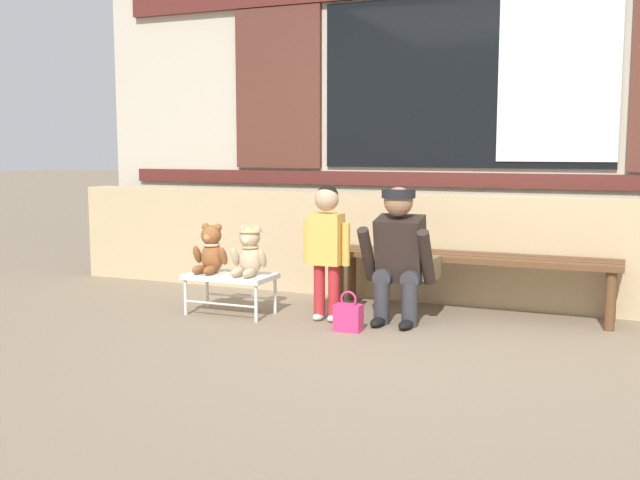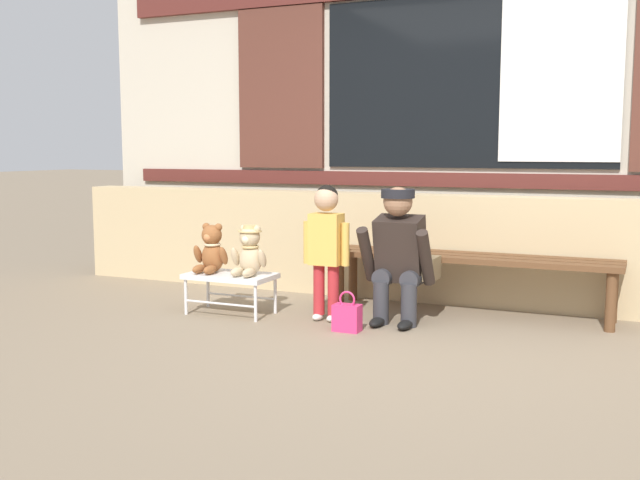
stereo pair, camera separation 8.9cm
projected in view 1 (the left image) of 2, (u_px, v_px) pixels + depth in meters
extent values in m
plane|color=#84725B|center=(394.00, 345.00, 4.58)|extent=(60.00, 60.00, 0.00)
cube|color=tan|center=(448.00, 249.00, 5.83)|extent=(6.86, 0.25, 0.85)
cube|color=beige|center=(466.00, 79.00, 6.14)|extent=(7.00, 0.20, 3.56)
cube|color=#56231E|center=(461.00, 180.00, 6.13)|extent=(6.44, 0.04, 0.12)
cube|color=black|center=(463.00, 82.00, 6.04)|extent=(2.40, 0.03, 1.40)
cube|color=silver|center=(558.00, 78.00, 5.74)|extent=(0.92, 0.02, 1.29)
cube|color=#562D23|center=(278.00, 88.00, 6.68)|extent=(0.84, 0.05, 1.43)
cube|color=brown|center=(466.00, 260.00, 5.27)|extent=(2.10, 0.11, 0.04)
cube|color=brown|center=(470.00, 257.00, 5.40)|extent=(2.10, 0.11, 0.04)
cube|color=brown|center=(474.00, 255.00, 5.53)|extent=(2.10, 0.11, 0.04)
cylinder|color=brown|center=(339.00, 281.00, 5.67)|extent=(0.07, 0.07, 0.40)
cylinder|color=brown|center=(352.00, 275.00, 5.93)|extent=(0.07, 0.07, 0.40)
cylinder|color=brown|center=(610.00, 301.00, 4.93)|extent=(0.07, 0.07, 0.40)
cylinder|color=brown|center=(611.00, 294.00, 5.18)|extent=(0.07, 0.07, 0.40)
cube|color=silver|center=(230.00, 276.00, 5.40)|extent=(0.64, 0.36, 0.04)
cylinder|color=silver|center=(185.00, 297.00, 5.40)|extent=(0.02, 0.02, 0.26)
cylinder|color=silver|center=(207.00, 290.00, 5.67)|extent=(0.02, 0.02, 0.26)
cylinder|color=silver|center=(256.00, 304.00, 5.17)|extent=(0.02, 0.02, 0.26)
cylinder|color=silver|center=(275.00, 296.00, 5.45)|extent=(0.02, 0.02, 0.26)
cylinder|color=silver|center=(220.00, 304.00, 5.29)|extent=(0.58, 0.02, 0.02)
cylinder|color=silver|center=(240.00, 296.00, 5.56)|extent=(0.58, 0.02, 0.02)
ellipsoid|color=#93562D|center=(212.00, 257.00, 5.47)|extent=(0.17, 0.14, 0.22)
sphere|color=#93562D|center=(211.00, 235.00, 5.44)|extent=(0.15, 0.15, 0.15)
sphere|color=#C87B48|center=(207.00, 238.00, 5.39)|extent=(0.06, 0.06, 0.06)
sphere|color=#93562D|center=(206.00, 227.00, 5.46)|extent=(0.06, 0.06, 0.06)
ellipsoid|color=#93562D|center=(197.00, 254.00, 5.48)|extent=(0.06, 0.11, 0.16)
ellipsoid|color=#93562D|center=(199.00, 269.00, 5.39)|extent=(0.06, 0.15, 0.06)
sphere|color=#93562D|center=(218.00, 227.00, 5.42)|extent=(0.06, 0.06, 0.06)
ellipsoid|color=#93562D|center=(223.00, 256.00, 5.40)|extent=(0.06, 0.11, 0.16)
ellipsoid|color=#93562D|center=(210.00, 270.00, 5.35)|extent=(0.06, 0.15, 0.06)
torus|color=beige|center=(212.00, 245.00, 5.45)|extent=(0.13, 0.13, 0.02)
ellipsoid|color=#CCB289|center=(251.00, 260.00, 5.34)|extent=(0.17, 0.14, 0.22)
sphere|color=#CCB289|center=(250.00, 237.00, 5.32)|extent=(0.15, 0.15, 0.15)
sphere|color=#FFEEBB|center=(246.00, 240.00, 5.27)|extent=(0.06, 0.06, 0.06)
sphere|color=#CCB289|center=(244.00, 229.00, 5.34)|extent=(0.06, 0.06, 0.06)
ellipsoid|color=#CCB289|center=(235.00, 257.00, 5.36)|extent=(0.06, 0.11, 0.16)
ellipsoid|color=#CCB289|center=(237.00, 272.00, 5.27)|extent=(0.06, 0.15, 0.06)
sphere|color=#CCB289|center=(257.00, 229.00, 5.30)|extent=(0.06, 0.06, 0.06)
ellipsoid|color=#CCB289|center=(262.00, 259.00, 5.27)|extent=(0.06, 0.11, 0.16)
ellipsoid|color=#CCB289|center=(249.00, 273.00, 5.23)|extent=(0.06, 0.15, 0.06)
torus|color=#D6B775|center=(250.00, 247.00, 5.33)|extent=(0.13, 0.13, 0.02)
cylinder|color=#D6B775|center=(250.00, 231.00, 5.31)|extent=(0.17, 0.17, 0.01)
cylinder|color=#D6B775|center=(250.00, 228.00, 5.31)|extent=(0.10, 0.10, 0.04)
cylinder|color=#B7282D|center=(319.00, 289.00, 5.24)|extent=(0.08, 0.08, 0.36)
ellipsoid|color=silver|center=(318.00, 317.00, 5.24)|extent=(0.07, 0.12, 0.05)
cylinder|color=#B7282D|center=(334.00, 290.00, 5.19)|extent=(0.08, 0.08, 0.36)
ellipsoid|color=silver|center=(333.00, 318.00, 5.20)|extent=(0.07, 0.12, 0.05)
cube|color=#EAB24C|center=(327.00, 239.00, 5.17)|extent=(0.22, 0.15, 0.36)
cylinder|color=#EAB24C|center=(308.00, 242.00, 5.23)|extent=(0.06, 0.06, 0.30)
cylinder|color=#EAB24C|center=(346.00, 244.00, 5.12)|extent=(0.06, 0.06, 0.30)
sphere|color=tan|center=(327.00, 199.00, 5.14)|extent=(0.17, 0.17, 0.17)
sphere|color=black|center=(327.00, 196.00, 5.15)|extent=(0.16, 0.16, 0.16)
cylinder|color=#333338|center=(382.00, 302.00, 5.12)|extent=(0.11, 0.11, 0.30)
cylinder|color=#333338|center=(388.00, 275.00, 5.23)|extent=(0.13, 0.32, 0.13)
ellipsoid|color=black|center=(378.00, 322.00, 5.06)|extent=(0.09, 0.20, 0.06)
cylinder|color=#333338|center=(410.00, 305.00, 5.05)|extent=(0.11, 0.11, 0.30)
cylinder|color=#333338|center=(415.00, 277.00, 5.15)|extent=(0.13, 0.32, 0.13)
ellipsoid|color=black|center=(406.00, 325.00, 4.99)|extent=(0.09, 0.20, 0.06)
cube|color=#2D231E|center=(401.00, 248.00, 5.14)|extent=(0.32, 0.30, 0.47)
cylinder|color=#2D231E|center=(367.00, 254.00, 5.13)|extent=(0.08, 0.28, 0.40)
cylinder|color=#2D231E|center=(426.00, 258.00, 4.97)|extent=(0.08, 0.28, 0.40)
sphere|color=#9E7051|center=(398.00, 202.00, 5.04)|extent=(0.20, 0.20, 0.20)
cylinder|color=black|center=(399.00, 194.00, 5.03)|extent=(0.23, 0.23, 0.06)
cube|color=brown|center=(430.00, 268.00, 5.17)|extent=(0.10, 0.22, 0.16)
cube|color=#E53370|center=(348.00, 318.00, 4.92)|extent=(0.18, 0.11, 0.18)
torus|color=#E53370|center=(348.00, 299.00, 4.91)|extent=(0.11, 0.01, 0.11)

